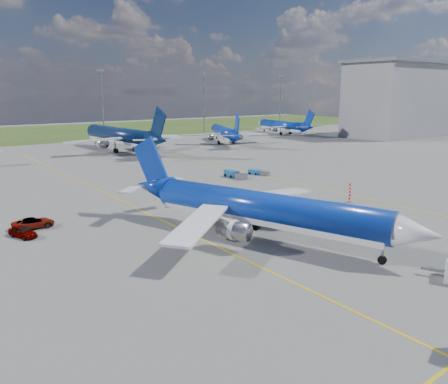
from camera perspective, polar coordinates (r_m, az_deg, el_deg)
ground at (r=42.02m, az=2.69°, el=-8.80°), size 400.00×400.00×0.00m
taxiway_lines at (r=64.87m, az=-12.89°, el=-1.26°), size 60.25×160.00×0.02m
floodlight_masts at (r=144.40m, az=-23.15°, el=10.73°), size 202.20×0.50×22.70m
terminal_building at (r=170.61m, az=21.86°, el=11.19°), size 42.00×22.00×26.00m
warning_post at (r=65.08m, az=16.07°, el=-0.05°), size 0.50×0.50×3.00m
bg_jet_n at (r=121.94m, az=-13.38°, el=5.25°), size 37.58×47.72×11.94m
bg_jet_ne at (r=137.18m, az=0.03°, el=6.42°), size 40.96×45.37×9.70m
bg_jet_ene at (r=168.66m, az=7.56°, el=7.52°), size 31.77×39.09×9.37m
main_airliner at (r=47.76m, az=5.14°, el=-6.12°), size 39.40×45.01×9.89m
service_car_a at (r=52.72m, az=-24.81°, el=-4.74°), size 2.71×3.95×1.25m
service_car_b at (r=55.61m, az=-23.64°, el=-3.73°), size 4.66×2.18×1.29m
service_car_c at (r=78.60m, az=-8.92°, el=1.82°), size 4.23×4.18×1.23m
baggage_tug_w at (r=84.14m, az=4.45°, el=2.55°), size 2.42×4.39×0.95m
baggage_tug_e at (r=81.08m, az=1.41°, el=2.28°), size 1.57×5.39×1.21m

